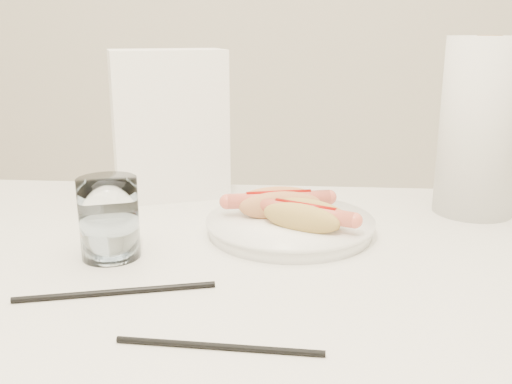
# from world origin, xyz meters

# --- Properties ---
(table) EXTENTS (1.20, 0.80, 0.75)m
(table) POSITION_xyz_m (0.00, 0.00, 0.69)
(table) COLOR white
(table) RESTS_ON ground
(plate) EXTENTS (0.25, 0.25, 0.02)m
(plate) POSITION_xyz_m (0.11, 0.12, 0.76)
(plate) COLOR white
(plate) RESTS_ON table
(hotdog_left) EXTENTS (0.16, 0.09, 0.04)m
(hotdog_left) POSITION_xyz_m (0.09, 0.14, 0.79)
(hotdog_left) COLOR tan
(hotdog_left) RESTS_ON plate
(hotdog_right) EXTENTS (0.15, 0.11, 0.04)m
(hotdog_right) POSITION_xyz_m (0.13, 0.09, 0.79)
(hotdog_right) COLOR tan
(hotdog_right) RESTS_ON plate
(water_glass) EXTENTS (0.08, 0.08, 0.11)m
(water_glass) POSITION_xyz_m (-0.13, 0.01, 0.80)
(water_glass) COLOR silver
(water_glass) RESTS_ON table
(chopstick_near) EXTENTS (0.23, 0.07, 0.01)m
(chopstick_near) POSITION_xyz_m (-0.09, -0.10, 0.75)
(chopstick_near) COLOR black
(chopstick_near) RESTS_ON table
(chopstick_far) EXTENTS (0.21, 0.02, 0.01)m
(chopstick_far) POSITION_xyz_m (0.05, -0.21, 0.75)
(chopstick_far) COLOR black
(chopstick_far) RESTS_ON table
(napkin_box) EXTENTS (0.22, 0.17, 0.26)m
(napkin_box) POSITION_xyz_m (-0.12, 0.32, 0.88)
(napkin_box) COLOR white
(napkin_box) RESTS_ON table
(navy_napkin) EXTENTS (0.13, 0.13, 0.01)m
(navy_napkin) POSITION_xyz_m (0.11, 0.20, 0.75)
(navy_napkin) COLOR #111236
(navy_napkin) RESTS_ON table
(paper_towel_roll) EXTENTS (0.16, 0.16, 0.29)m
(paper_towel_roll) POSITION_xyz_m (0.41, 0.26, 0.89)
(paper_towel_roll) COLOR silver
(paper_towel_roll) RESTS_ON table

